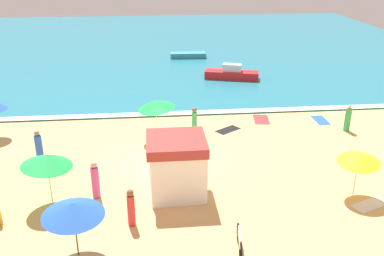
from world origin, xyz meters
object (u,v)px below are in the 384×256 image
Objects in this scene: beachgoer_0 at (39,147)px; beachgoer_1 at (348,119)px; parked_bicycle at (239,241)px; small_boat_1 at (232,74)px; beachgoer_4 at (131,208)px; beach_umbrella_2 at (47,161)px; lifeguard_cabana at (177,166)px; beach_umbrella_0 at (73,209)px; small_boat_0 at (188,55)px; beachgoer_2 at (95,180)px; beach_umbrella_6 at (359,159)px; beach_umbrella_3 at (156,104)px; beachgoer_3 at (194,122)px.

beachgoer_1 is at bearing 7.17° from beachgoer_0.
small_boat_1 reaches higher than parked_bicycle.
small_boat_1 is at bearing 80.16° from parked_bicycle.
beachgoer_4 is at bearing -111.33° from small_boat_1.
lifeguard_cabana is at bearing 3.91° from beach_umbrella_2.
beach_umbrella_0 is 0.84× the size of small_boat_0.
beachgoer_2 is at bearing 125.93° from beachgoer_4.
beach_umbrella_6 is at bearing -7.45° from lifeguard_cabana.
lifeguard_cabana is 0.75× the size of small_boat_0.
parked_bicycle is at bearing -130.12° from beachgoer_1.
beach_umbrella_3 reaches higher than small_boat_1.
beach_umbrella_0 reaches higher than beachgoer_4.
beach_umbrella_0 is at bearing -102.78° from small_boat_0.
beachgoer_0 reaches higher than small_boat_0.
beach_umbrella_0 is at bearing -68.68° from beachgoer_0.
beachgoer_4 is at bearing -172.63° from beach_umbrella_6.
beachgoer_2 reaches higher than beachgoer_4.
beach_umbrella_6 is at bearing -4.88° from beachgoer_2.
beach_umbrella_6 reaches higher than parked_bicycle.
beach_umbrella_0 is 3.79m from beach_umbrella_2.
beach_umbrella_6 is 7.50m from beachgoer_1.
lifeguard_cabana is 6.09m from beachgoer_3.
small_boat_0 is at bearing 79.59° from beach_umbrella_3.
beachgoer_0 is (-1.40, 4.12, -1.26)m from beach_umbrella_2.
parked_bicycle is at bearing -86.85° from beachgoer_3.
beach_umbrella_6 is 9.62m from beachgoer_4.
parked_bicycle is at bearing -64.71° from lifeguard_cabana.
beach_umbrella_3 reaches higher than beach_umbrella_6.
beach_umbrella_2 reaches higher than small_boat_1.
beach_umbrella_6 is (11.30, 2.82, -0.11)m from beach_umbrella_0.
lifeguard_cabana is 5.82m from beach_umbrella_3.
beachgoer_3 reaches higher than small_boat_1.
beachgoer_4 is at bearing -28.91° from beach_umbrella_2.
beachgoer_2 is at bearing 175.12° from beach_umbrella_6.
small_boat_0 is (3.46, 18.80, -1.75)m from beach_umbrella_3.
beachgoer_4 reaches higher than small_boat_0.
beach_umbrella_2 is at bearing 177.18° from beach_umbrella_6.
parked_bicycle is 1.13× the size of beachgoer_1.
beach_umbrella_2 is at bearing 152.51° from parked_bicycle.
beach_umbrella_0 is at bearing -117.62° from beachgoer_3.
beach_umbrella_3 is at bearing -174.75° from beachgoer_3.
beach_umbrella_0 reaches higher than beachgoer_1.
beachgoer_1 is 0.36× the size of small_boat_1.
parked_bicycle is at bearing -74.81° from beach_umbrella_3.
beach_umbrella_6 is 1.55× the size of beachgoer_0.
beach_umbrella_6 reaches higher than beachgoer_4.
lifeguard_cabana is 17.86m from small_boat_1.
beach_umbrella_0 is 0.66× the size of small_boat_1.
lifeguard_cabana reaches higher than beachgoer_4.
beach_umbrella_6 is 1.57× the size of beachgoer_1.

